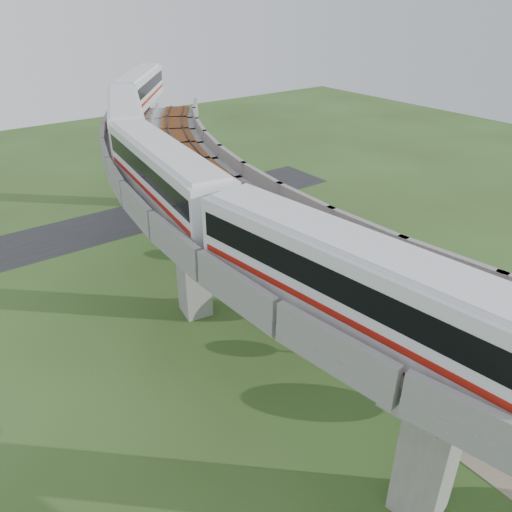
% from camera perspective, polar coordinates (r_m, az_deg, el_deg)
% --- Properties ---
extents(ground, '(160.00, 160.00, 0.00)m').
position_cam_1_polar(ground, '(32.23, 1.50, -15.32)').
color(ground, '#32491D').
rests_on(ground, ground).
extents(dirt_lot, '(18.00, 26.00, 0.04)m').
position_cam_1_polar(dirt_lot, '(39.67, 19.68, -7.69)').
color(dirt_lot, gray).
rests_on(dirt_lot, ground).
extents(asphalt_road, '(60.00, 8.00, 0.03)m').
position_cam_1_polar(asphalt_road, '(55.08, -18.11, 2.97)').
color(asphalt_road, '#232326').
rests_on(asphalt_road, ground).
extents(viaduct, '(19.58, 73.98, 11.40)m').
position_cam_1_polar(viaduct, '(29.09, 7.70, 1.08)').
color(viaduct, '#99968E').
rests_on(viaduct, ground).
extents(metro_train, '(19.56, 59.39, 3.64)m').
position_cam_1_polar(metro_train, '(38.24, -9.55, 12.84)').
color(metro_train, silver).
rests_on(metro_train, ground).
extents(fence, '(3.87, 38.73, 1.50)m').
position_cam_1_polar(fence, '(37.23, 13.55, -7.88)').
color(fence, '#2D382D').
rests_on(fence, ground).
extents(tree_0, '(2.17, 2.17, 2.95)m').
position_cam_1_polar(tree_0, '(54.00, -3.98, 6.18)').
color(tree_0, '#382314').
rests_on(tree_0, ground).
extents(tree_1, '(2.28, 2.28, 2.76)m').
position_cam_1_polar(tree_1, '(45.86, -2.69, 1.74)').
color(tree_1, '#382314').
rests_on(tree_1, ground).
extents(tree_2, '(3.19, 3.19, 3.54)m').
position_cam_1_polar(tree_2, '(37.62, 3.37, -3.98)').
color(tree_2, '#382314').
rests_on(tree_2, ground).
extents(tree_3, '(1.83, 1.83, 3.06)m').
position_cam_1_polar(tree_3, '(34.00, 9.97, -8.17)').
color(tree_3, '#382314').
rests_on(tree_3, ground).
extents(tree_4, '(3.15, 3.15, 3.89)m').
position_cam_1_polar(tree_4, '(31.29, 21.30, -13.03)').
color(tree_4, '#382314').
rests_on(tree_4, ground).
extents(car_white, '(1.54, 3.65, 1.23)m').
position_cam_1_polar(car_white, '(35.01, 27.06, -13.50)').
color(car_white, silver).
rests_on(car_white, dirt_lot).
extents(car_red, '(3.28, 3.76, 1.23)m').
position_cam_1_polar(car_red, '(38.35, 20.40, -8.02)').
color(car_red, '#AD1210').
rests_on(car_red, dirt_lot).
extents(car_dark, '(3.78, 1.83, 1.06)m').
position_cam_1_polar(car_dark, '(42.91, 6.17, -2.24)').
color(car_dark, black).
rests_on(car_dark, dirt_lot).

